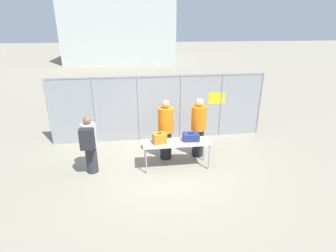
{
  "coord_description": "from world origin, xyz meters",
  "views": [
    {
      "loc": [
        -0.95,
        -6.49,
        3.85
      ],
      "look_at": [
        0.07,
        0.69,
        1.05
      ],
      "focal_mm": 28.0,
      "sensor_mm": 36.0,
      "label": 1
    }
  ],
  "objects": [
    {
      "name": "security_worker_far",
      "position": [
        1.01,
        0.72,
        0.96
      ],
      "size": [
        0.46,
        0.46,
        1.85
      ],
      "rotation": [
        0.0,
        0.0,
        3.49
      ],
      "color": "black",
      "rests_on": "ground_plane"
    },
    {
      "name": "fence_section",
      "position": [
        0.01,
        2.2,
        1.19
      ],
      "size": [
        7.45,
        0.07,
        2.29
      ],
      "color": "gray",
      "rests_on": "ground_plane"
    },
    {
      "name": "security_worker_near",
      "position": [
        -0.0,
        0.68,
        0.96
      ],
      "size": [
        0.46,
        0.46,
        1.85
      ],
      "rotation": [
        0.0,
        0.0,
        2.96
      ],
      "color": "black",
      "rests_on": "ground_plane"
    },
    {
      "name": "distant_hangar",
      "position": [
        -1.93,
        26.09,
        3.75
      ],
      "size": [
        11.56,
        9.46,
        7.5
      ],
      "color": "#B2B7B2",
      "rests_on": "ground_plane"
    },
    {
      "name": "traveler_hooded",
      "position": [
        -2.14,
        0.1,
        0.9
      ],
      "size": [
        0.41,
        0.63,
        1.64
      ],
      "rotation": [
        0.0,
        0.0,
        0.07
      ],
      "color": "#2D2D33",
      "rests_on": "ground_plane"
    },
    {
      "name": "suitcase_orange",
      "position": [
        -0.25,
        0.11,
        0.93
      ],
      "size": [
        0.39,
        0.33,
        0.31
      ],
      "color": "orange",
      "rests_on": "inspection_table"
    },
    {
      "name": "suitcase_navy",
      "position": [
        0.66,
        0.17,
        0.89
      ],
      "size": [
        0.48,
        0.36,
        0.23
      ],
      "color": "navy",
      "rests_on": "inspection_table"
    },
    {
      "name": "utility_trailer",
      "position": [
        2.35,
        4.64,
        0.42
      ],
      "size": [
        3.68,
        2.4,
        0.7
      ],
      "color": "silver",
      "rests_on": "ground_plane"
    },
    {
      "name": "inspection_table",
      "position": [
        0.23,
        0.09,
        0.72
      ],
      "size": [
        1.89,
        0.63,
        0.78
      ],
      "color": "#B2B2AD",
      "rests_on": "ground_plane"
    },
    {
      "name": "ground_plane",
      "position": [
        0.0,
        0.0,
        0.0
      ],
      "size": [
        120.0,
        120.0,
        0.0
      ],
      "primitive_type": "plane",
      "color": "gray"
    }
  ]
}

